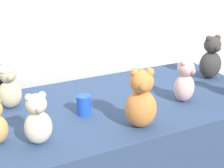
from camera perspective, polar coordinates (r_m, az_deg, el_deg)
name	(u,v)px	position (r m, az deg, el deg)	size (l,w,h in m)	color
wall_back	(68,0)	(2.44, -7.79, 14.48)	(7.00, 0.08, 2.60)	silver
display_table	(112,157)	(2.13, 0.00, -12.84)	(1.93, 0.93, 0.78)	navy
teddy_bear_sand	(9,84)	(1.91, -17.84, -0.03)	(0.15, 0.13, 0.30)	#CCB78E
teddy_bear_charcoal	(211,59)	(2.39, 17.16, 4.34)	(0.17, 0.15, 0.31)	#383533
teddy_bear_blush	(185,82)	(1.96, 12.80, 0.40)	(0.17, 0.16, 0.27)	beige
teddy_bear_ginger	(141,100)	(1.62, 5.20, -2.89)	(0.20, 0.19, 0.32)	#D17F3D
teddy_bear_cream	(38,120)	(1.52, -13.08, -6.24)	(0.14, 0.12, 0.26)	beige
party_cup_blue	(84,105)	(1.78, -5.01, -3.74)	(0.08, 0.08, 0.11)	blue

